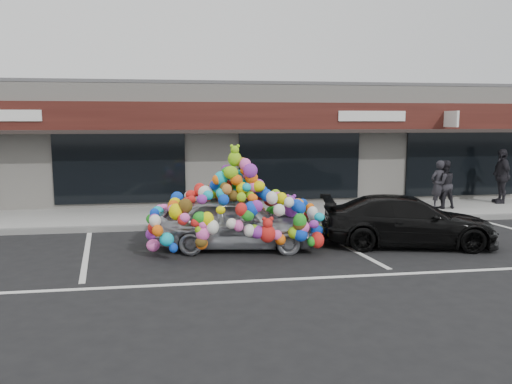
{
  "coord_description": "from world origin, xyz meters",
  "views": [
    {
      "loc": [
        -1.03,
        -11.23,
        2.98
      ],
      "look_at": [
        0.87,
        1.4,
        1.16
      ],
      "focal_mm": 35.0,
      "sensor_mm": 36.0,
      "label": 1
    }
  ],
  "objects": [
    {
      "name": "parking_stripe_mid",
      "position": [
        2.8,
        0.2,
        0.0
      ],
      "size": [
        0.73,
        4.37,
        0.01
      ],
      "primitive_type": "cube",
      "rotation": [
        0.0,
        0.0,
        0.14
      ],
      "color": "silver",
      "rests_on": "ground"
    },
    {
      "name": "pedestrian_b",
      "position": [
        7.42,
        3.78,
        0.93
      ],
      "size": [
        0.78,
        0.61,
        1.57
      ],
      "primitive_type": "imported",
      "rotation": [
        0.0,
        0.0,
        3.17
      ],
      "color": "black",
      "rests_on": "sidewalk"
    },
    {
      "name": "shop_building",
      "position": [
        0.0,
        8.44,
        2.16
      ],
      "size": [
        24.0,
        7.2,
        4.31
      ],
      "color": "beige",
      "rests_on": "ground"
    },
    {
      "name": "pedestrian_a",
      "position": [
        7.23,
        3.78,
        0.94
      ],
      "size": [
        0.65,
        0.51,
        1.57
      ],
      "primitive_type": "imported",
      "rotation": [
        0.0,
        0.0,
        3.4
      ],
      "color": "black",
      "rests_on": "sidewalk"
    },
    {
      "name": "black_sedan",
      "position": [
        4.33,
        -0.13,
        0.6
      ],
      "size": [
        2.48,
        4.38,
        1.2
      ],
      "primitive_type": "imported",
      "rotation": [
        0.0,
        0.0,
        1.37
      ],
      "color": "black",
      "rests_on": "ground"
    },
    {
      "name": "ground",
      "position": [
        0.0,
        0.0,
        0.0
      ],
      "size": [
        90.0,
        90.0,
        0.0
      ],
      "primitive_type": "plane",
      "color": "black",
      "rests_on": "ground"
    },
    {
      "name": "parking_stripe_left",
      "position": [
        -3.2,
        0.2,
        0.0
      ],
      "size": [
        0.73,
        4.37,
        0.01
      ],
      "primitive_type": "cube",
      "rotation": [
        0.0,
        0.0,
        0.14
      ],
      "color": "silver",
      "rests_on": "ground"
    },
    {
      "name": "kerb",
      "position": [
        0.0,
        2.5,
        0.07
      ],
      "size": [
        26.0,
        0.18,
        0.16
      ],
      "primitive_type": "cube",
      "color": "slate",
      "rests_on": "ground"
    },
    {
      "name": "sidewalk",
      "position": [
        0.0,
        4.0,
        0.07
      ],
      "size": [
        26.0,
        3.0,
        0.15
      ],
      "primitive_type": "cube",
      "color": "gray",
      "rests_on": "ground"
    },
    {
      "name": "pedestrian_c",
      "position": [
        9.93,
        4.47,
        1.09
      ],
      "size": [
        1.17,
        0.64,
        1.88
      ],
      "primitive_type": "imported",
      "rotation": [
        0.0,
        0.0,
        4.54
      ],
      "color": "#262329",
      "rests_on": "sidewalk"
    },
    {
      "name": "lane_line",
      "position": [
        2.0,
        -2.3,
        0.0
      ],
      "size": [
        14.0,
        0.12,
        0.01
      ],
      "primitive_type": "cube",
      "color": "silver",
      "rests_on": "ground"
    },
    {
      "name": "toy_car",
      "position": [
        0.22,
        0.2,
        0.78
      ],
      "size": [
        2.71,
        4.17,
        2.3
      ],
      "rotation": [
        0.0,
        0.0,
        1.42
      ],
      "color": "#A6ABB1",
      "rests_on": "ground"
    }
  ]
}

